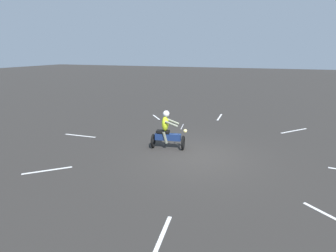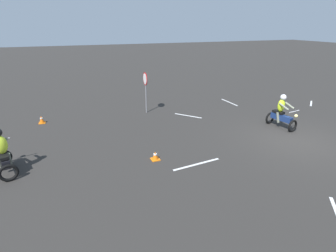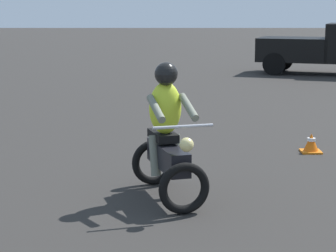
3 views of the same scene
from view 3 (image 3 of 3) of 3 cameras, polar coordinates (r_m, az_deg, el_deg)
name	(u,v)px [view 3 (image 3 of 3)]	position (r m, az deg, el deg)	size (l,w,h in m)	color
motorcycle_rider_background	(167,140)	(7.93, -0.07, -1.19)	(1.56, 0.99, 1.66)	black
pickup_truck	(325,47)	(23.08, 13.48, 6.70)	(3.15, 4.53, 1.73)	black
traffic_cone_near_left	(311,143)	(10.75, 12.36, -1.49)	(0.32, 0.32, 0.31)	orange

